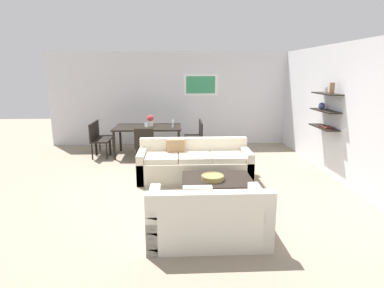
# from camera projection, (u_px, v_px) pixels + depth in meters

# --- Properties ---
(ground_plane) EXTENTS (18.00, 18.00, 0.00)m
(ground_plane) POSITION_uv_depth(u_px,v_px,m) (189.00, 183.00, 6.27)
(ground_plane) COLOR gray
(back_wall_unit) EXTENTS (8.40, 0.09, 2.70)m
(back_wall_unit) POSITION_uv_depth(u_px,v_px,m) (194.00, 99.00, 9.42)
(back_wall_unit) COLOR silver
(back_wall_unit) RESTS_ON ground
(right_wall_shelf_unit) EXTENTS (0.34, 8.20, 2.70)m
(right_wall_shelf_unit) POSITION_uv_depth(u_px,v_px,m) (332.00, 110.00, 6.70)
(right_wall_shelf_unit) COLOR silver
(right_wall_shelf_unit) RESTS_ON ground
(sofa_beige) EXTENTS (2.26, 0.90, 0.78)m
(sofa_beige) POSITION_uv_depth(u_px,v_px,m) (194.00, 164.00, 6.54)
(sofa_beige) COLOR beige
(sofa_beige) RESTS_ON ground
(loveseat_white) EXTENTS (1.53, 0.90, 0.78)m
(loveseat_white) POSITION_uv_depth(u_px,v_px,m) (207.00, 218.00, 4.16)
(loveseat_white) COLOR silver
(loveseat_white) RESTS_ON ground
(coffee_table) EXTENTS (1.17, 0.90, 0.38)m
(coffee_table) POSITION_uv_depth(u_px,v_px,m) (217.00, 189.00, 5.46)
(coffee_table) COLOR black
(coffee_table) RESTS_ON ground
(decorative_bowl) EXTENTS (0.38, 0.38, 0.08)m
(decorative_bowl) POSITION_uv_depth(u_px,v_px,m) (213.00, 177.00, 5.33)
(decorative_bowl) COLOR #99844C
(decorative_bowl) RESTS_ON coffee_table
(dining_table) EXTENTS (1.72, 1.02, 0.75)m
(dining_table) POSITION_uv_depth(u_px,v_px,m) (148.00, 129.00, 8.29)
(dining_table) COLOR black
(dining_table) RESTS_ON ground
(dining_chair_left_far) EXTENTS (0.44, 0.44, 0.88)m
(dining_chair_left_far) POSITION_uv_depth(u_px,v_px,m) (101.00, 135.00, 8.50)
(dining_chair_left_far) COLOR black
(dining_chair_left_far) RESTS_ON ground
(dining_chair_left_near) EXTENTS (0.44, 0.44, 0.88)m
(dining_chair_left_near) POSITION_uv_depth(u_px,v_px,m) (97.00, 138.00, 8.05)
(dining_chair_left_near) COLOR black
(dining_chair_left_near) RESTS_ON ground
(dining_chair_right_near) EXTENTS (0.44, 0.44, 0.88)m
(dining_chair_right_near) POSITION_uv_depth(u_px,v_px,m) (197.00, 137.00, 8.17)
(dining_chair_right_near) COLOR black
(dining_chair_right_near) RESTS_ON ground
(dining_chair_right_far) EXTENTS (0.44, 0.44, 0.88)m
(dining_chair_right_far) POSITION_uv_depth(u_px,v_px,m) (196.00, 134.00, 8.62)
(dining_chair_right_far) COLOR black
(dining_chair_right_far) RESTS_ON ground
(dining_chair_foot) EXTENTS (0.44, 0.44, 0.88)m
(dining_chair_foot) POSITION_uv_depth(u_px,v_px,m) (145.00, 144.00, 7.44)
(dining_chair_foot) COLOR black
(dining_chair_foot) RESTS_ON ground
(wine_glass_right_far) EXTENTS (0.06, 0.06, 0.15)m
(wine_glass_right_far) POSITION_uv_depth(u_px,v_px,m) (173.00, 122.00, 8.41)
(wine_glass_right_far) COLOR silver
(wine_glass_right_far) RESTS_ON dining_table
(wine_glass_right_near) EXTENTS (0.06, 0.06, 0.17)m
(wine_glass_right_near) POSITION_uv_depth(u_px,v_px,m) (173.00, 123.00, 8.16)
(wine_glass_right_near) COLOR silver
(wine_glass_right_near) RESTS_ON dining_table
(wine_glass_foot) EXTENTS (0.08, 0.08, 0.17)m
(wine_glass_foot) POSITION_uv_depth(u_px,v_px,m) (146.00, 125.00, 7.81)
(wine_glass_foot) COLOR silver
(wine_glass_foot) RESTS_ON dining_table
(centerpiece_vase) EXTENTS (0.16, 0.16, 0.29)m
(centerpiece_vase) POSITION_uv_depth(u_px,v_px,m) (151.00, 120.00, 8.29)
(centerpiece_vase) COLOR silver
(centerpiece_vase) RESTS_ON dining_table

